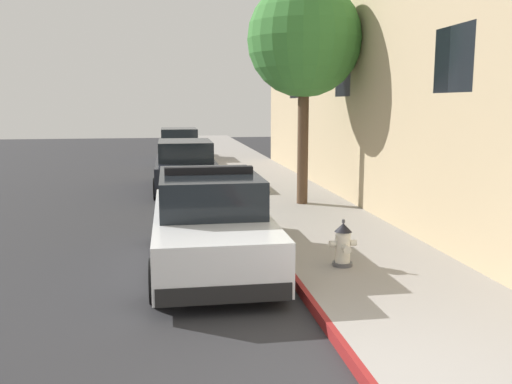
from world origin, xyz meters
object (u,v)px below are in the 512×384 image
object	(u,v)px
parked_car_dark_far	(179,146)
parked_car_silver_ahead	(185,167)
fire_hydrant	(343,245)
street_tree	(304,40)
police_cruiser	(210,222)

from	to	relation	value
parked_car_dark_far	parked_car_silver_ahead	bearing A→B (deg)	-90.00
fire_hydrant	street_tree	size ratio (longest dim) A/B	0.14
police_cruiser	street_tree	distance (m)	6.44
police_cruiser	fire_hydrant	world-z (taller)	police_cruiser
parked_car_dark_far	street_tree	xyz separation A→B (m)	(2.89, -12.36, 3.54)
police_cruiser	street_tree	world-z (taller)	street_tree
police_cruiser	fire_hydrant	distance (m)	2.27
parked_car_silver_ahead	parked_car_dark_far	bearing A→B (deg)	90.00
fire_hydrant	street_tree	distance (m)	6.75
parked_car_silver_ahead	fire_hydrant	bearing A→B (deg)	-76.63
parked_car_silver_ahead	parked_car_dark_far	world-z (taller)	same
parked_car_dark_far	street_tree	bearing A→B (deg)	-76.83
police_cruiser	street_tree	bearing A→B (deg)	59.27
parked_car_silver_ahead	police_cruiser	bearing A→B (deg)	-89.01
parked_car_dark_far	street_tree	distance (m)	13.18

